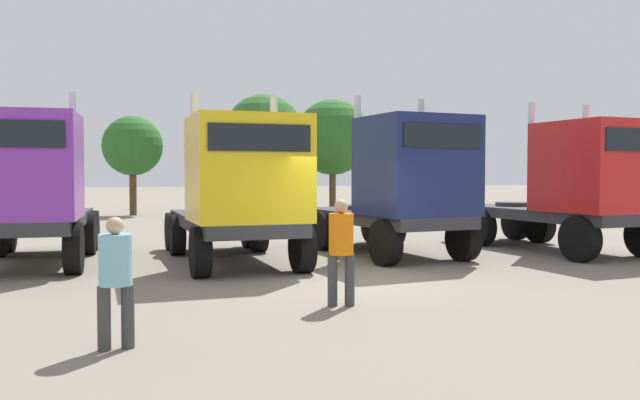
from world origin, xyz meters
TOP-DOWN VIEW (x-y plane):
  - ground at (0.00, 0.00)m, footprint 200.00×200.00m
  - semi_truck_purple at (-6.76, 3.46)m, footprint 2.67×6.00m
  - semi_truck_yellow at (-2.06, 2.60)m, footprint 3.13×6.62m
  - semi_truck_navy at (2.13, 3.33)m, footprint 3.56×6.18m
  - semi_truck_red at (6.95, 3.04)m, footprint 3.53×6.64m
  - visitor_in_hivis at (-0.97, -2.24)m, footprint 0.46×0.45m
  - visitor_with_camera at (-4.34, -4.17)m, footprint 0.48×0.48m
  - oak_far_left at (-5.29, 22.91)m, footprint 3.07×3.07m
  - oak_far_centre at (1.63, 23.67)m, footprint 4.36×4.36m
  - oak_far_right at (5.24, 22.55)m, footprint 4.11×4.11m

SIDE VIEW (x-z plane):
  - ground at x=0.00m, z-range 0.00..0.00m
  - visitor_with_camera at x=-4.34m, z-range 0.12..1.75m
  - visitor_in_hivis at x=-0.97m, z-range 0.14..1.87m
  - semi_truck_yellow at x=-2.06m, z-range -0.23..3.77m
  - semi_truck_purple at x=-6.76m, z-range -0.22..3.84m
  - semi_truck_red at x=6.95m, z-range -0.20..3.88m
  - semi_truck_navy at x=2.13m, z-range -0.22..3.91m
  - oak_far_left at x=-5.29m, z-range 1.00..6.12m
  - oak_far_right at x=5.24m, z-range 1.03..7.22m
  - oak_far_centre at x=1.63m, z-range 1.06..7.56m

